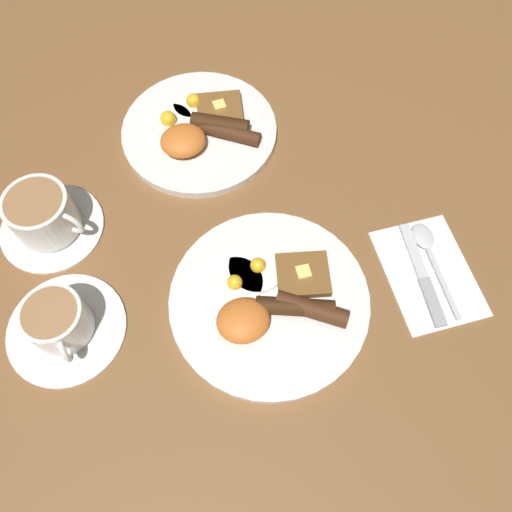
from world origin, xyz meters
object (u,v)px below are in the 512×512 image
Objects in this scene: knife at (424,279)px; teacup_near at (60,323)px; breakfast_plate_near at (270,300)px; spoon at (427,246)px; teacup_far at (45,217)px; breakfast_plate_far at (200,130)px.

teacup_near is at bearing 87.62° from knife.
breakfast_plate_near reaches higher than spoon.
spoon is at bearing 7.25° from breakfast_plate_near.
teacup_near is at bearing -86.39° from teacup_far.
teacup_far reaches higher than knife.
breakfast_plate_near is 0.29m from teacup_near.
teacup_far reaches higher than spoon.
breakfast_plate_near is 1.71× the size of knife.
spoon is (0.25, 0.03, -0.00)m from breakfast_plate_near.
breakfast_plate_near is 1.09× the size of breakfast_plate_far.
breakfast_plate_far is 1.57× the size of teacup_near.
breakfast_plate_near is at bearing -33.63° from teacup_far.
teacup_near reaches higher than breakfast_plate_near.
breakfast_plate_far is (-0.04, 0.33, 0.00)m from breakfast_plate_near.
teacup_far reaches higher than breakfast_plate_far.
teacup_near is (-0.29, 0.03, 0.02)m from breakfast_plate_near.
breakfast_plate_far reaches higher than spoon.
teacup_far reaches higher than teacup_near.
teacup_far is at bearing 73.02° from spoon.
teacup_near is 1.05× the size of teacup_far.
knife is (0.52, -0.04, -0.02)m from teacup_near.
teacup_far is (-0.01, 0.17, 0.01)m from teacup_near.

